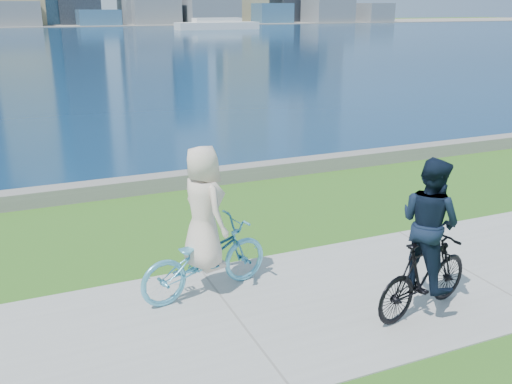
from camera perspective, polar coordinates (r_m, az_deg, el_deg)
ground at (r=8.08m, az=-1.76°, el=-12.72°), size 320.00×320.00×0.00m
concrete_path at (r=8.07m, az=-1.76°, el=-12.66°), size 80.00×3.50×0.02m
seawall at (r=13.50m, az=-11.49°, el=0.71°), size 90.00×0.50×0.35m
bay_water at (r=78.61m, az=-22.06°, el=13.90°), size 320.00×131.00×0.01m
far_shore at (r=136.54m, az=-23.02°, el=15.10°), size 320.00×30.00×0.12m
ferry_far at (r=105.42m, az=-3.93°, el=16.35°), size 14.59×4.17×1.98m
cyclist_woman at (r=8.43m, az=-5.19°, el=-4.84°), size 1.16×2.21×2.26m
cyclist_man at (r=8.17m, az=16.71°, el=-5.57°), size 0.94×1.92×2.25m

